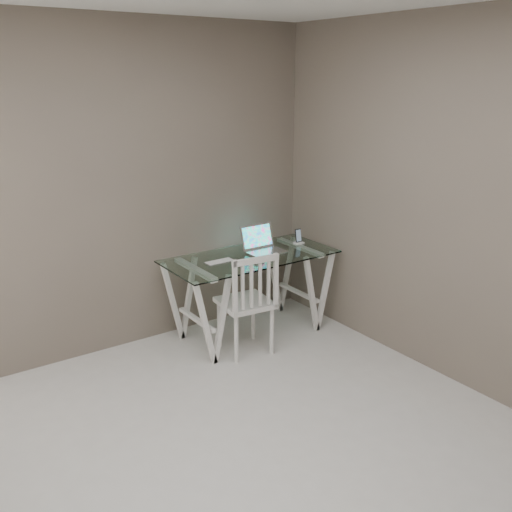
{
  "coord_description": "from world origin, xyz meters",
  "views": [
    {
      "loc": [
        -1.49,
        -2.12,
        2.26
      ],
      "look_at": [
        1.02,
        1.48,
        0.85
      ],
      "focal_mm": 40.0,
      "sensor_mm": 36.0,
      "label": 1
    }
  ],
  "objects": [
    {
      "name": "room",
      "position": [
        -0.06,
        0.02,
        1.72
      ],
      "size": [
        4.5,
        4.52,
        2.71
      ],
      "color": "beige",
      "rests_on": "ground"
    },
    {
      "name": "desk",
      "position": [
        1.17,
        1.78,
        0.38
      ],
      "size": [
        1.5,
        0.7,
        0.75
      ],
      "color": "silver",
      "rests_on": "ground"
    },
    {
      "name": "chair",
      "position": [
        0.95,
        1.47,
        0.49
      ],
      "size": [
        0.45,
        0.45,
        0.89
      ],
      "rotation": [
        0.0,
        0.0,
        -0.12
      ],
      "color": "silver",
      "rests_on": "ground"
    },
    {
      "name": "laptop",
      "position": [
        1.33,
        1.83,
        0.8
      ],
      "size": [
        0.33,
        0.29,
        0.23
      ],
      "color": "silver",
      "rests_on": "desk"
    },
    {
      "name": "keyboard",
      "position": [
        0.86,
        1.79,
        0.75
      ],
      "size": [
        0.26,
        0.11,
        0.01
      ],
      "primitive_type": "cube",
      "color": "silver",
      "rests_on": "desk"
    },
    {
      "name": "mouse",
      "position": [
        1.13,
        1.6,
        0.76
      ],
      "size": [
        0.1,
        0.06,
        0.03
      ],
      "primitive_type": "ellipsoid",
      "color": "silver",
      "rests_on": "desk"
    },
    {
      "name": "phone_dock",
      "position": [
        1.75,
        1.83,
        0.78
      ],
      "size": [
        0.07,
        0.07,
        0.14
      ],
      "color": "white",
      "rests_on": "desk"
    }
  ]
}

